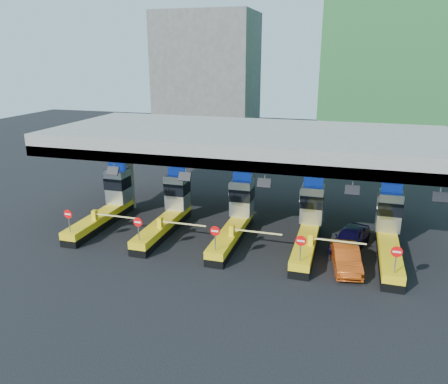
# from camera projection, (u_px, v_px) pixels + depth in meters

# --- Properties ---
(ground) EXTENTS (120.00, 120.00, 0.00)m
(ground) POSITION_uv_depth(u_px,v_px,m) (235.00, 236.00, 30.45)
(ground) COLOR black
(ground) RESTS_ON ground
(toll_canopy) EXTENTS (28.00, 12.09, 7.00)m
(toll_canopy) POSITION_uv_depth(u_px,v_px,m) (246.00, 142.00, 31.24)
(toll_canopy) COLOR slate
(toll_canopy) RESTS_ON ground
(toll_lane_far_left) EXTENTS (4.43, 8.00, 4.16)m
(toll_lane_far_left) POSITION_uv_depth(u_px,v_px,m) (109.00, 203.00, 32.99)
(toll_lane_far_left) COLOR black
(toll_lane_far_left) RESTS_ON ground
(toll_lane_left) EXTENTS (4.43, 8.00, 4.16)m
(toll_lane_left) POSITION_uv_depth(u_px,v_px,m) (170.00, 209.00, 31.64)
(toll_lane_left) COLOR black
(toll_lane_left) RESTS_ON ground
(toll_lane_center) EXTENTS (4.43, 8.00, 4.16)m
(toll_lane_center) POSITION_uv_depth(u_px,v_px,m) (236.00, 216.00, 30.29)
(toll_lane_center) COLOR black
(toll_lane_center) RESTS_ON ground
(toll_lane_right) EXTENTS (4.43, 8.00, 4.16)m
(toll_lane_right) POSITION_uv_depth(u_px,v_px,m) (309.00, 224.00, 28.94)
(toll_lane_right) COLOR black
(toll_lane_right) RESTS_ON ground
(toll_lane_far_right) EXTENTS (4.43, 8.00, 4.16)m
(toll_lane_far_right) POSITION_uv_depth(u_px,v_px,m) (389.00, 232.00, 27.59)
(toll_lane_far_right) COLOR black
(toll_lane_far_right) RESTS_ON ground
(bg_building_scaffold) EXTENTS (18.00, 12.00, 28.00)m
(bg_building_scaffold) POSITION_uv_depth(u_px,v_px,m) (402.00, 38.00, 52.28)
(bg_building_scaffold) COLOR #1E5926
(bg_building_scaffold) RESTS_ON ground
(bg_building_concrete) EXTENTS (14.00, 10.00, 18.00)m
(bg_building_concrete) POSITION_uv_depth(u_px,v_px,m) (207.00, 77.00, 64.46)
(bg_building_concrete) COLOR #4C4C49
(bg_building_concrete) RESTS_ON ground
(van) EXTENTS (2.90, 4.57, 1.45)m
(van) POSITION_uv_depth(u_px,v_px,m) (350.00, 238.00, 28.38)
(van) COLOR black
(van) RESTS_ON ground
(red_car) EXTENTS (2.11, 4.36, 1.38)m
(red_car) POSITION_uv_depth(u_px,v_px,m) (346.00, 258.00, 25.68)
(red_car) COLOR #9E370C
(red_car) RESTS_ON ground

